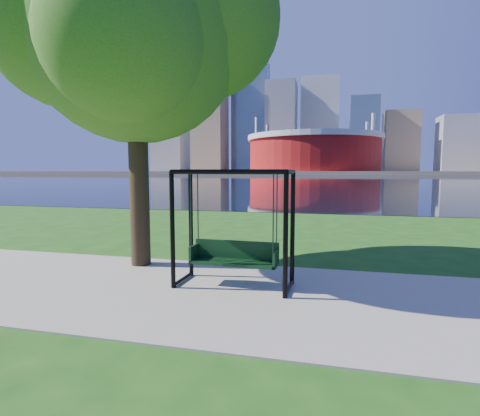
% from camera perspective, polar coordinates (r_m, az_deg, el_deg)
% --- Properties ---
extents(ground, '(900.00, 900.00, 0.00)m').
position_cam_1_polar(ground, '(6.85, 1.86, -12.01)').
color(ground, '#1E5114').
rests_on(ground, ground).
extents(path, '(120.00, 4.00, 0.03)m').
position_cam_1_polar(path, '(6.38, 0.91, -13.21)').
color(path, '#9E937F').
rests_on(path, ground).
extents(river, '(900.00, 180.00, 0.02)m').
position_cam_1_polar(river, '(108.42, 13.10, 4.42)').
color(river, black).
rests_on(river, ground).
extents(far_bank, '(900.00, 228.00, 2.00)m').
position_cam_1_polar(far_bank, '(312.39, 13.59, 5.30)').
color(far_bank, '#937F60').
rests_on(far_bank, ground).
extents(stadium, '(83.00, 83.00, 32.00)m').
position_cam_1_polar(stadium, '(241.96, 11.19, 8.43)').
color(stadium, maroon).
rests_on(stadium, far_bank).
extents(skyline, '(392.00, 66.00, 96.50)m').
position_cam_1_polar(skyline, '(327.58, 12.98, 11.44)').
color(skyline, gray).
rests_on(skyline, far_bank).
extents(swing, '(2.09, 0.96, 2.11)m').
position_cam_1_polar(swing, '(6.65, -0.93, -3.52)').
color(swing, black).
rests_on(swing, ground).
extents(park_tree, '(5.90, 5.33, 7.33)m').
position_cam_1_polar(park_tree, '(8.97, -15.85, 25.06)').
color(park_tree, black).
rests_on(park_tree, ground).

